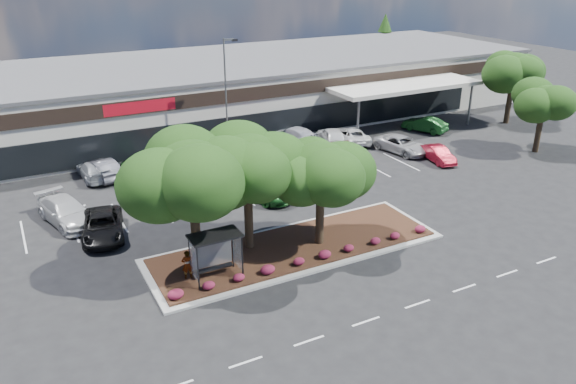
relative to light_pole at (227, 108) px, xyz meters
name	(u,v)px	position (x,y,z in m)	size (l,w,h in m)	color
ground	(360,272)	(-0.66, -21.05, -4.59)	(160.00, 160.00, 0.00)	black
retail_store	(176,94)	(-0.59, 12.86, -1.44)	(80.40, 25.20, 6.25)	silver
landscape_island	(295,247)	(-2.66, -17.05, -4.47)	(18.00, 6.00, 0.26)	#A7A8A3
lane_markings	(276,205)	(-0.80, -10.63, -4.58)	(33.12, 20.06, 0.01)	silver
shrub_row	(313,257)	(-2.66, -19.15, -4.08)	(17.00, 0.80, 0.50)	maroon
bus_shelter	(214,243)	(-8.16, -18.10, -2.28)	(2.75, 1.55, 2.59)	black
island_tree_west	(194,202)	(-8.66, -16.55, -0.39)	(7.20, 7.20, 7.89)	black
island_tree_mid	(248,191)	(-5.16, -15.85, -0.67)	(6.60, 6.60, 7.32)	black
island_tree_east	(320,193)	(-1.16, -17.35, -1.08)	(5.80, 5.80, 6.50)	black
tree_east_near	(541,117)	(25.34, -11.05, -1.34)	(5.60, 5.60, 6.51)	black
tree_east_far	(511,87)	(30.34, -3.05, -0.78)	(6.40, 6.40, 7.62)	black
conifer_north_east	(384,45)	(33.34, 22.95, -0.09)	(3.96, 3.96, 9.00)	black
person_waiting	(187,265)	(-9.58, -17.59, -3.49)	(0.61, 0.40, 1.68)	#594C47
light_pole	(227,108)	(0.00, 0.00, 0.00)	(1.38, 0.87, 10.32)	#A7A8A3
car_0	(66,211)	(-14.36, -6.74, -3.77)	(2.30, 5.66, 1.64)	silver
car_1	(103,226)	(-12.61, -9.89, -3.85)	(2.46, 5.33, 1.48)	black
car_2	(193,183)	(-5.14, -5.50, -3.90)	(1.47, 4.21, 1.39)	maroon
car_3	(262,185)	(-0.94, -8.68, -3.74)	(2.83, 6.14, 1.71)	#1B571F
car_4	(277,167)	(1.80, -5.62, -3.83)	(2.12, 5.22, 1.52)	#B3B3B3
car_5	(334,168)	(5.73, -8.02, -3.81)	(2.58, 5.60, 1.56)	#5D5C64
car_6	(350,157)	(8.49, -6.14, -3.88)	(1.99, 4.88, 1.42)	maroon
car_7	(438,154)	(15.66, -8.94, -3.92)	(1.41, 4.04, 1.33)	maroon
car_8	(402,145)	(14.45, -5.53, -3.86)	(2.42, 5.25, 1.46)	#B5B5B5
car_9	(102,169)	(-10.67, 0.49, -3.81)	(1.66, 4.76, 1.57)	#56565E
car_10	(93,170)	(-11.32, 0.71, -3.88)	(1.99, 4.89, 1.42)	#A0A5AA
car_11	(139,167)	(-7.90, -0.10, -3.92)	(1.88, 4.63, 1.34)	#19421B
car_12	(272,158)	(2.61, -3.16, -3.92)	(2.21, 4.80, 1.33)	navy
car_13	(252,147)	(2.21, 0.02, -3.85)	(2.07, 5.09, 1.48)	maroon
car_14	(294,135)	(7.10, 1.22, -3.79)	(2.24, 5.52, 1.60)	#ADB1BA
car_15	(332,136)	(10.01, -0.78, -3.74)	(2.00, 4.96, 1.69)	silver
car_16	(351,135)	(12.04, -0.99, -3.86)	(2.41, 5.22, 1.45)	silver
car_17	(425,124)	(20.57, -1.46, -3.85)	(1.56, 4.47, 1.47)	#124217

